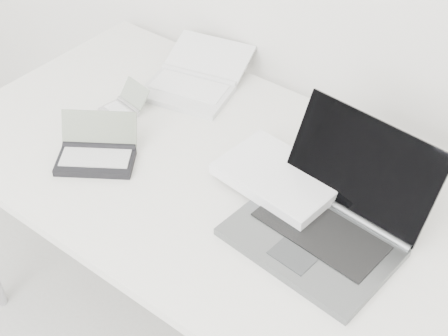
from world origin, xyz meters
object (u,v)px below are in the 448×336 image
Objects in this scene: desk at (243,197)px; palmtop_charcoal at (97,153)px; laptop_large at (307,202)px; netbook_open_white at (194,81)px.

palmtop_charcoal reaches higher than desk.
laptop_large is 2.08× the size of palmtop_charcoal.
desk is 3.18× the size of laptop_large.
palmtop_charcoal reaches higher than netbook_open_white.
netbook_open_white is 0.40m from palmtop_charcoal.
netbook_open_white is at bearing 58.03° from palmtop_charcoal.
palmtop_charcoal is (-0.52, -0.16, -0.02)m from laptop_large.
netbook_open_white is (-0.36, 0.24, 0.06)m from desk.
desk is 0.19m from laptop_large.
laptop_large is at bearing 1.16° from desk.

